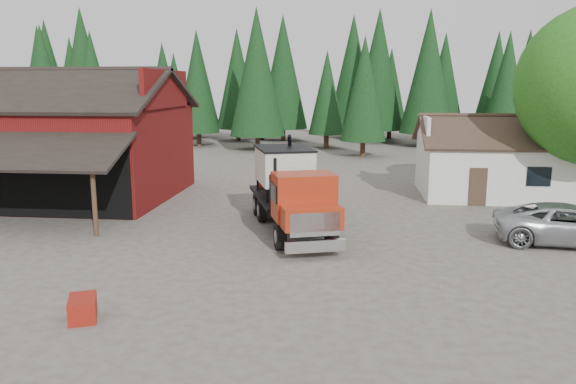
# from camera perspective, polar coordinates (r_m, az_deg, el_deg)

# --- Properties ---
(ground) EXTENTS (120.00, 120.00, 0.00)m
(ground) POSITION_cam_1_polar(r_m,az_deg,el_deg) (21.06, -7.31, -6.41)
(ground) COLOR #4E453D
(ground) RESTS_ON ground
(red_barn) EXTENTS (12.80, 13.63, 7.18)m
(red_barn) POSITION_cam_1_polar(r_m,az_deg,el_deg) (33.60, -21.93, 4.04)
(red_barn) COLOR maroon
(red_barn) RESTS_ON ground
(farmhouse) EXTENTS (8.60, 6.42, 4.65)m
(farmhouse) POSITION_cam_1_polar(r_m,az_deg,el_deg) (33.85, 20.19, 2.45)
(farmhouse) COLOR silver
(farmhouse) RESTS_ON ground
(conifer_backdrop) EXTENTS (76.00, 16.00, 16.00)m
(conifer_backdrop) POSITION_cam_1_polar(r_m,az_deg,el_deg) (62.03, 1.77, 5.08)
(conifer_backdrop) COLOR black
(conifer_backdrop) RESTS_ON ground
(near_pine_a) EXTENTS (4.40, 4.40, 11.40)m
(near_pine_a) POSITION_cam_1_polar(r_m,az_deg,el_deg) (54.58, -23.57, 10.14)
(near_pine_a) COLOR #382619
(near_pine_a) RESTS_ON ground
(near_pine_b) EXTENTS (3.96, 3.96, 10.40)m
(near_pine_b) POSITION_cam_1_polar(r_m,az_deg,el_deg) (49.55, 7.74, 10.37)
(near_pine_b) COLOR #382619
(near_pine_b) RESTS_ON ground
(near_pine_d) EXTENTS (5.28, 5.28, 13.40)m
(near_pine_d) POSITION_cam_1_polar(r_m,az_deg,el_deg) (54.27, -3.17, 12.07)
(near_pine_d) COLOR #382619
(near_pine_d) RESTS_ON ground
(feed_truck) EXTENTS (4.88, 9.12, 3.98)m
(feed_truck) POSITION_cam_1_polar(r_m,az_deg,el_deg) (24.09, 0.30, 0.43)
(feed_truck) COLOR black
(feed_truck) RESTS_ON ground
(silver_car) EXTENTS (5.99, 3.31, 1.59)m
(silver_car) POSITION_cam_1_polar(r_m,az_deg,el_deg) (24.77, 26.75, -2.98)
(silver_car) COLOR #B2B5BA
(silver_car) RESTS_ON ground
(equip_box) EXTENTS (1.07, 1.29, 0.60)m
(equip_box) POSITION_cam_1_polar(r_m,az_deg,el_deg) (16.36, -20.14, -11.03)
(equip_box) COLOR maroon
(equip_box) RESTS_ON ground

